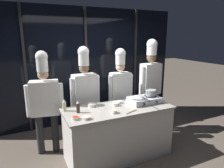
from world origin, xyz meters
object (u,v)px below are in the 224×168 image
at_px(portable_stove, 144,100).
at_px(prep_bowl_noodles, 116,104).
at_px(prep_bowl_garlic, 120,102).
at_px(chef_head, 45,99).
at_px(chef_line, 120,87).
at_px(squeeze_bottle_soy, 78,107).
at_px(frying_pan, 139,96).
at_px(stock_pot, 151,93).
at_px(chef_sous, 85,90).
at_px(prep_bowl_rice, 92,105).
at_px(serving_spoon_slotted, 133,111).
at_px(chef_pastry, 151,78).
at_px(prep_bowl_chili_flakes, 76,118).
at_px(prep_bowl_ginger, 86,118).
at_px(squeeze_bottle_oil, 64,106).
at_px(prep_bowl_shrimp, 114,111).

bearing_deg(portable_stove, prep_bowl_noodles, 171.87).
distance_m(prep_bowl_garlic, chef_head, 1.29).
bearing_deg(prep_bowl_noodles, chef_line, 55.57).
relative_size(prep_bowl_garlic, chef_head, 0.05).
bearing_deg(squeeze_bottle_soy, prep_bowl_garlic, 8.98).
bearing_deg(frying_pan, portable_stove, 1.90).
height_order(stock_pot, chef_sous, chef_sous).
height_order(frying_pan, chef_line, chef_line).
relative_size(prep_bowl_garlic, prep_bowl_rice, 0.68).
bearing_deg(prep_bowl_garlic, chef_sous, 133.41).
xyz_separation_m(portable_stove, prep_bowl_garlic, (-0.42, 0.16, -0.03)).
bearing_deg(frying_pan, chef_sous, 139.04).
xyz_separation_m(squeeze_bottle_soy, serving_spoon_slotted, (0.81, -0.31, -0.08)).
height_order(chef_head, chef_line, chef_line).
xyz_separation_m(chef_line, chef_pastry, (0.73, 0.01, 0.10)).
bearing_deg(prep_bowl_rice, prep_bowl_chili_flakes, -133.52).
height_order(prep_bowl_ginger, chef_line, chef_line).
xyz_separation_m(stock_pot, chef_sous, (-1.02, 0.66, -0.00)).
bearing_deg(portable_stove, chef_pastry, 47.43).
xyz_separation_m(frying_pan, stock_pot, (0.25, 0.00, 0.03)).
xyz_separation_m(squeeze_bottle_oil, chef_head, (-0.24, 0.41, 0.02)).
bearing_deg(squeeze_bottle_oil, prep_bowl_noodles, -7.56).
relative_size(prep_bowl_chili_flakes, chef_line, 0.07).
height_order(prep_bowl_ginger, serving_spoon_slotted, prep_bowl_ginger).
height_order(prep_bowl_noodles, serving_spoon_slotted, prep_bowl_noodles).
xyz_separation_m(prep_bowl_noodles, chef_head, (-1.09, 0.53, 0.08)).
height_order(squeeze_bottle_soy, squeeze_bottle_oil, squeeze_bottle_oil).
bearing_deg(chef_head, serving_spoon_slotted, 154.70).
distance_m(stock_pot, chef_head, 1.85).
bearing_deg(squeeze_bottle_oil, prep_bowl_chili_flakes, -78.65).
relative_size(prep_bowl_shrimp, chef_sous, 0.05).
distance_m(frying_pan, prep_bowl_shrimp, 0.63).
distance_m(portable_stove, prep_bowl_chili_flakes, 1.32).
distance_m(prep_bowl_rice, serving_spoon_slotted, 0.71).
height_order(prep_bowl_chili_flakes, chef_pastry, chef_pastry).
bearing_deg(prep_bowl_shrimp, squeeze_bottle_soy, 152.65).
relative_size(prep_bowl_garlic, chef_pastry, 0.05).
distance_m(squeeze_bottle_soy, prep_bowl_rice, 0.34).
bearing_deg(prep_bowl_shrimp, chef_head, 137.91).
bearing_deg(prep_bowl_ginger, squeeze_bottle_soy, 97.13).
height_order(frying_pan, chef_pastry, chef_pastry).
bearing_deg(chef_pastry, squeeze_bottle_soy, 11.22).
height_order(prep_bowl_garlic, prep_bowl_ginger, prep_bowl_garlic).
distance_m(serving_spoon_slotted, chef_line, 0.91).
xyz_separation_m(prep_bowl_rice, serving_spoon_slotted, (0.52, -0.48, -0.02)).
bearing_deg(prep_bowl_shrimp, chef_sous, 102.19).
xyz_separation_m(chef_sous, chef_pastry, (1.45, -0.07, 0.11)).
distance_m(prep_bowl_ginger, chef_line, 1.31).
relative_size(squeeze_bottle_oil, chef_sous, 0.10).
distance_m(prep_bowl_chili_flakes, prep_bowl_noodles, 0.82).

